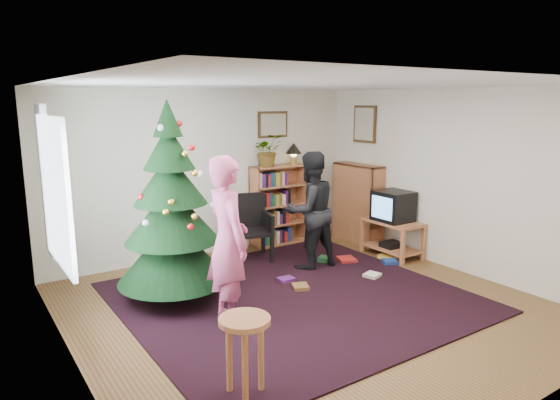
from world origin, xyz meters
TOP-DOWN VIEW (x-y plane):
  - floor at (0.00, 0.00)m, footprint 5.00×5.00m
  - ceiling at (0.00, 0.00)m, footprint 5.00×5.00m
  - wall_back at (0.00, 2.50)m, footprint 5.00×0.02m
  - wall_front at (0.00, -2.50)m, footprint 5.00×0.02m
  - wall_left at (-2.50, 0.00)m, footprint 0.02×5.00m
  - wall_right at (2.50, 0.00)m, footprint 0.02×5.00m
  - rug at (0.00, 0.30)m, footprint 3.80×3.60m
  - window_pane at (-2.47, 0.60)m, footprint 0.04×1.20m
  - curtain at (-2.43, 1.30)m, footprint 0.06×0.35m
  - picture_back at (1.15, 2.48)m, footprint 0.55×0.03m
  - picture_right at (2.48, 1.75)m, footprint 0.03×0.50m
  - christmas_tree at (-1.20, 1.02)m, footprint 1.30×1.30m
  - bookshelf_back at (1.17, 2.34)m, footprint 0.95×0.30m
  - bookshelf_right at (2.34, 1.72)m, footprint 0.30×0.95m
  - tv_stand at (2.22, 0.81)m, footprint 0.50×0.90m
  - crt_tv at (2.22, 0.81)m, footprint 0.48×0.52m
  - armchair at (0.33, 1.90)m, footprint 0.66×0.67m
  - stool at (-1.49, -1.16)m, footprint 0.41×0.41m
  - person_standing at (-0.93, 0.14)m, footprint 0.48×0.68m
  - person_by_chair at (0.85, 1.08)m, footprint 0.82×0.65m
  - potted_plant at (0.97, 2.34)m, footprint 0.55×0.51m
  - table_lamp at (1.47, 2.34)m, footprint 0.26×0.26m
  - floor_clutter at (1.19, 0.69)m, footprint 2.04×1.05m

SIDE VIEW (x-z plane):
  - floor at x=0.00m, z-range 0.00..0.00m
  - rug at x=0.00m, z-range 0.00..0.02m
  - floor_clutter at x=1.19m, z-range 0.00..0.08m
  - tv_stand at x=2.22m, z-range 0.05..0.60m
  - armchair at x=0.33m, z-range 0.04..1.01m
  - stool at x=-1.49m, z-range 0.19..0.87m
  - bookshelf_back at x=1.17m, z-range 0.01..1.31m
  - bookshelf_right at x=2.34m, z-range 0.01..1.31m
  - crt_tv at x=2.22m, z-range 0.55..1.00m
  - person_by_chair at x=0.85m, z-range 0.00..1.65m
  - person_standing at x=-0.93m, z-range 0.00..1.79m
  - christmas_tree at x=-1.20m, z-range -0.20..2.16m
  - wall_back at x=0.00m, z-range 0.00..2.50m
  - wall_front at x=0.00m, z-range 0.00..2.50m
  - wall_left at x=-2.50m, z-range 0.00..2.50m
  - wall_right at x=2.50m, z-range 0.00..2.50m
  - window_pane at x=-2.47m, z-range 0.80..2.20m
  - curtain at x=-2.43m, z-range 0.70..2.30m
  - table_lamp at x=1.47m, z-range 1.36..1.71m
  - potted_plant at x=0.97m, z-range 1.30..1.81m
  - picture_back at x=1.15m, z-range 1.74..2.16m
  - picture_right at x=2.48m, z-range 1.65..2.25m
  - ceiling at x=0.00m, z-range 2.50..2.50m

